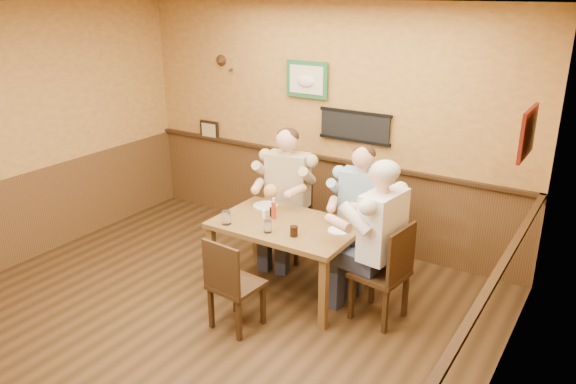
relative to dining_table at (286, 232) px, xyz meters
name	(u,v)px	position (x,y,z in m)	size (l,w,h in m)	color
room	(199,149)	(-0.25, -0.93, 1.03)	(5.02, 5.03, 2.81)	#301F0E
dining_table	(286,232)	(0.00, 0.00, 0.00)	(1.40, 0.90, 0.75)	brown
chair_back_left	(288,218)	(-0.41, 0.67, -0.18)	(0.44, 0.44, 0.95)	#372411
chair_back_right	(360,236)	(0.47, 0.71, -0.20)	(0.42, 0.42, 0.91)	#372411
chair_right_end	(380,271)	(0.99, 0.04, -0.17)	(0.45, 0.45, 0.97)	#372411
chair_near_side	(236,282)	(-0.04, -0.77, -0.21)	(0.41, 0.41, 0.89)	#372411
diner_tan_shirt	(288,201)	(-0.41, 0.67, 0.02)	(0.63, 0.63, 1.36)	tan
diner_blue_polo	(361,219)	(0.47, 0.71, -0.01)	(0.60, 0.60, 1.30)	#89AFCD
diner_white_elder	(381,251)	(0.99, 0.04, 0.03)	(0.64, 0.64, 1.38)	white
water_glass_left	(226,218)	(-0.48, -0.33, 0.16)	(0.09, 0.09, 0.13)	white
water_glass_mid	(268,227)	(-0.03, -0.28, 0.15)	(0.08, 0.08, 0.11)	white
cola_tumbler	(294,231)	(0.22, -0.22, 0.14)	(0.07, 0.07, 0.10)	black
hot_sauce_bottle	(274,209)	(-0.17, 0.03, 0.19)	(0.05, 0.05, 0.20)	#B52E13
salt_shaker	(264,214)	(-0.25, -0.02, 0.14)	(0.03, 0.03, 0.09)	white
pepper_shaker	(272,212)	(-0.22, 0.07, 0.14)	(0.04, 0.04, 0.10)	black
plate_far_left	(265,206)	(-0.42, 0.25, 0.10)	(0.26, 0.26, 0.02)	white
plate_far_right	(339,231)	(0.53, 0.10, 0.10)	(0.22, 0.22, 0.01)	white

